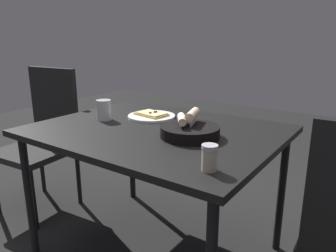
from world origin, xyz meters
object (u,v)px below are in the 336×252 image
Objects in this scene: pepper_shaker at (209,159)px; bread_basket at (190,130)px; pizza_plate at (152,116)px; dining_table at (156,139)px; beer_glass at (104,111)px; chair_far at (44,132)px.

bread_basket is at bearing 41.21° from pepper_shaker.
bread_basket reaches higher than pepper_shaker.
bread_basket is at bearing -116.66° from pizza_plate.
dining_table is 0.23m from bread_basket.
dining_table is 4.46× the size of pizza_plate.
chair_far is (0.03, 0.63, -0.24)m from beer_glass.
beer_glass is 0.86m from pepper_shaker.
beer_glass is at bearing 95.42° from dining_table.
beer_glass reaches higher than pizza_plate.
pizza_plate is 0.27m from beer_glass.
pizza_plate is 0.85m from chair_far.
beer_glass is at bearing 70.34° from pepper_shaker.
pepper_shaker is 0.10× the size of chair_far.
pepper_shaker is at bearing -124.19° from dining_table.
chair_far is at bearing 77.50° from pepper_shaker.
chair_far reaches higher than beer_glass.
bread_basket is 0.28× the size of chair_far.
pizza_plate is 2.87× the size of pepper_shaker.
bread_basket is (-0.03, -0.22, 0.09)m from dining_table.
pizza_plate is at bearing 63.34° from bread_basket.
chair_far is at bearing 101.05° from pizza_plate.
pepper_shaker is (-0.32, -0.47, 0.10)m from dining_table.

